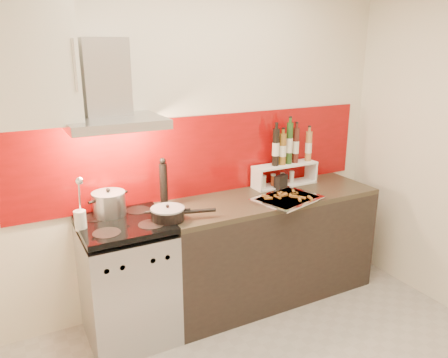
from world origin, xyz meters
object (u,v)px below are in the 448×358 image
baking_tray (287,198)px  counter (268,246)px  stock_pot (109,204)px  range_stove (128,282)px  saute_pan (169,213)px  pepper_mill (164,184)px

baking_tray → counter: bearing=107.7°
stock_pot → baking_tray: (1.31, -0.31, -0.08)m
range_stove → counter: range_stove is taller
stock_pot → baking_tray: 1.35m
saute_pan → range_stove: bearing=158.4°
counter → saute_pan: (-0.91, -0.12, 0.50)m
pepper_mill → baking_tray: (0.90, -0.30, -0.17)m
counter → stock_pot: (-1.26, 0.15, 0.55)m
pepper_mill → range_stove: bearing=-157.4°
stock_pot → saute_pan: size_ratio=0.52×
range_stove → baking_tray: 1.35m
baking_tray → range_stove: bearing=172.8°
counter → baking_tray: (0.05, -0.16, 0.47)m
counter → pepper_mill: pepper_mill is taller
saute_pan → pepper_mill: 0.30m
pepper_mill → baking_tray: bearing=-18.6°
counter → stock_pot: stock_pot is taller
saute_pan → baking_tray: bearing=-2.6°
counter → saute_pan: 1.05m
counter → pepper_mill: (-0.85, 0.14, 0.63)m
pepper_mill → stock_pot: bearing=178.8°
range_stove → stock_pot: bearing=109.7°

